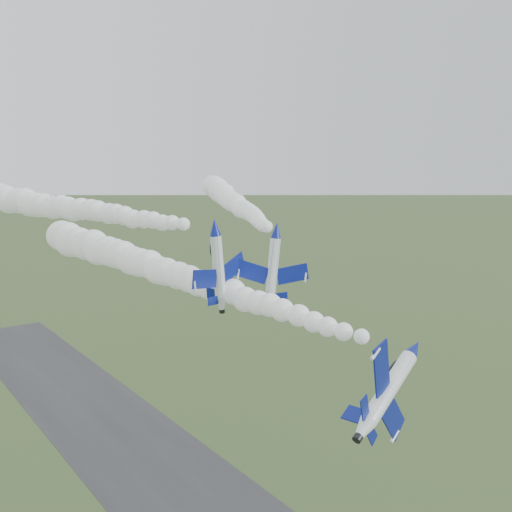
# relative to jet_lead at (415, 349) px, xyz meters

# --- Properties ---
(jet_lead) EXTENTS (6.00, 14.32, 10.77)m
(jet_lead) POSITION_rel_jet_lead_xyz_m (0.00, 0.00, 0.00)
(jet_lead) COLOR white
(smoke_trail_jet_lead) EXTENTS (22.39, 70.92, 5.74)m
(smoke_trail_jet_lead) POSITION_rel_jet_lead_xyz_m (-7.79, 38.55, 3.01)
(smoke_trail_jet_lead) COLOR white
(jet_pair_left) EXTENTS (10.91, 12.73, 3.26)m
(jet_pair_left) POSITION_rel_jet_lead_xyz_m (-8.12, 26.07, 11.18)
(jet_pair_left) COLOR white
(smoke_trail_jet_pair_left) EXTENTS (21.13, 53.28, 4.90)m
(smoke_trail_jet_pair_left) POSITION_rel_jet_lead_xyz_m (-18.39, 54.81, 12.47)
(smoke_trail_jet_pair_left) COLOR white
(jet_pair_right) EXTENTS (10.49, 12.04, 3.17)m
(jet_pair_right) POSITION_rel_jet_lead_xyz_m (1.54, 25.37, 10.15)
(jet_pair_right) COLOR white
(smoke_trail_jet_pair_right) EXTENTS (32.44, 64.64, 5.29)m
(smoke_trail_jet_pair_right) POSITION_rel_jet_lead_xyz_m (17.07, 59.12, 11.94)
(smoke_trail_jet_pair_right) COLOR white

